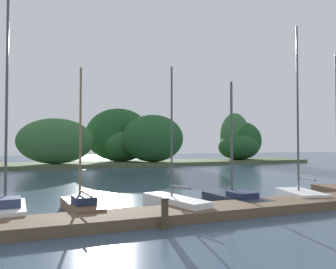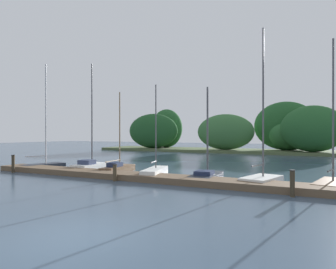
{
  "view_description": "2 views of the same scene",
  "coord_description": "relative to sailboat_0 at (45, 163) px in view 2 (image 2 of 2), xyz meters",
  "views": [
    {
      "loc": [
        -8.38,
        -1.28,
        2.65
      ],
      "look_at": [
        -3.93,
        9.95,
        3.0
      ],
      "focal_mm": 34.33,
      "sensor_mm": 36.0,
      "label": 1
    },
    {
      "loc": [
        5.76,
        -5.91,
        2.69
      ],
      "look_at": [
        -2.27,
        9.81,
        2.65
      ],
      "focal_mm": 32.45,
      "sensor_mm": 36.0,
      "label": 2
    }
  ],
  "objects": [
    {
      "name": "ground",
      "position": [
        13.61,
        -10.82,
        -0.4
      ],
      "size": [
        160.0,
        160.0,
        0.0
      ],
      "primitive_type": "plane",
      "color": "#384C60"
    },
    {
      "name": "dock_pier",
      "position": [
        13.61,
        -1.62,
        -0.22
      ],
      "size": [
        30.63,
        1.8,
        0.35
      ],
      "color": "brown",
      "rests_on": "ground"
    },
    {
      "name": "far_shore",
      "position": [
        14.74,
        27.46,
        2.5
      ],
      "size": [
        54.61,
        8.66,
        7.26
      ],
      "color": "#4C5B38",
      "rests_on": "ground"
    },
    {
      "name": "sailboat_0",
      "position": [
        0.0,
        0.0,
        0.0
      ],
      "size": [
        1.8,
        3.49,
        8.15
      ],
      "rotation": [
        0.0,
        0.0,
        1.37
      ],
      "color": "#232833",
      "rests_on": "ground"
    },
    {
      "name": "sailboat_1",
      "position": [
        4.06,
        0.66,
        -0.0
      ],
      "size": [
        1.53,
        3.21,
        7.91
      ],
      "rotation": [
        0.0,
        0.0,
        1.63
      ],
      "color": "white",
      "rests_on": "ground"
    },
    {
      "name": "sailboat_2",
      "position": [
        6.66,
        0.56,
        -0.07
      ],
      "size": [
        1.33,
        3.65,
        5.62
      ],
      "rotation": [
        0.0,
        0.0,
        1.68
      ],
      "color": "brown",
      "rests_on": "ground"
    },
    {
      "name": "sailboat_3",
      "position": [
        10.11,
        -0.31,
        -0.06
      ],
      "size": [
        1.71,
        3.66,
        5.76
      ],
      "rotation": [
        0.0,
        0.0,
        1.82
      ],
      "color": "white",
      "rests_on": "ground"
    },
    {
      "name": "sailboat_4",
      "position": [
        13.29,
        0.21,
        -0.1
      ],
      "size": [
        1.57,
        3.91,
        5.48
      ],
      "rotation": [
        0.0,
        0.0,
        1.65
      ],
      "color": "#232833",
      "rests_on": "ground"
    },
    {
      "name": "sailboat_5",
      "position": [
        16.55,
        -0.29,
        -0.02
      ],
      "size": [
        1.97,
        2.99,
        8.27
      ],
      "rotation": [
        0.0,
        0.0,
        1.33
      ],
      "color": "white",
      "rests_on": "ground"
    },
    {
      "name": "sailboat_6",
      "position": [
        19.81,
        0.33,
        -0.08
      ],
      "size": [
        1.89,
        3.57,
        7.43
      ],
      "rotation": [
        0.0,
        0.0,
        1.37
      ],
      "color": "brown",
      "rests_on": "ground"
    },
    {
      "name": "mooring_piling_0",
      "position": [
        0.23,
        -2.9,
        0.23
      ],
      "size": [
        0.24,
        0.24,
        1.24
      ],
      "color": "#3D3323",
      "rests_on": "ground"
    },
    {
      "name": "mooring_piling_1",
      "position": [
        8.83,
        -2.74,
        0.09
      ],
      "size": [
        0.26,
        0.26,
        0.96
      ],
      "color": "#4C3D28",
      "rests_on": "ground"
    },
    {
      "name": "mooring_piling_2",
      "position": [
        18.22,
        -2.83,
        0.19
      ],
      "size": [
        0.23,
        0.23,
        1.16
      ],
      "color": "#3D3323",
      "rests_on": "ground"
    }
  ]
}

